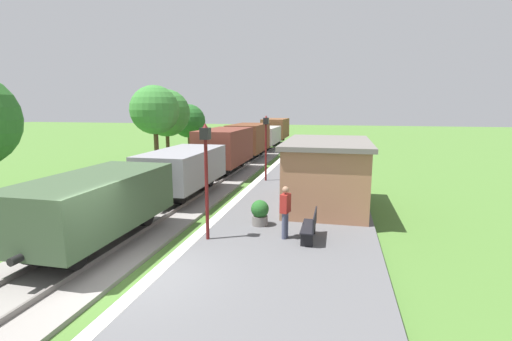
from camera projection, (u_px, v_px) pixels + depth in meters
ground_plane at (138, 284)px, 9.29m from camera, size 160.00×160.00×0.00m
platform_slab at (261, 293)px, 8.57m from camera, size 6.00×60.00×0.25m
platform_edge_stripe at (152, 276)px, 9.16m from camera, size 0.36×60.00×0.01m
track_ballast at (57, 272)px, 9.80m from camera, size 3.80×60.00×0.12m
rail_near at (80, 270)px, 9.62m from camera, size 0.07×60.00×0.14m
rail_far at (34, 265)px, 9.93m from camera, size 0.07×60.00×0.14m
freight_train at (240, 145)px, 27.71m from camera, size 2.50×39.20×2.72m
station_hut at (327, 172)px, 15.63m from camera, size 3.50×5.80×2.78m
bench_near_hut at (311, 226)px, 11.57m from camera, size 0.42×1.50×0.91m
bench_down_platform at (323, 175)px, 20.17m from camera, size 0.42×1.50×0.91m
person_waiting at (285, 210)px, 11.66m from camera, size 0.33×0.43×1.71m
potted_planter at (260, 212)px, 13.03m from camera, size 0.64×0.64×0.92m
lamp_post_near at (206, 160)px, 11.28m from camera, size 0.28×0.28×3.70m
lamp_post_far at (266, 136)px, 20.50m from camera, size 0.28×0.28×3.70m
tree_trackside_far at (155, 110)px, 21.94m from camera, size 2.94×2.94×5.70m
tree_field_left at (166, 113)px, 27.55m from camera, size 3.55×3.55×5.71m
tree_field_distant at (189, 121)px, 33.70m from camera, size 3.07×3.07×4.63m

